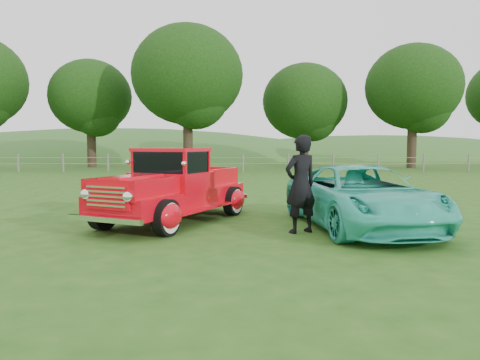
{
  "coord_description": "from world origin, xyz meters",
  "views": [
    {
      "loc": [
        -0.09,
        -9.08,
        1.89
      ],
      "look_at": [
        -0.12,
        1.2,
        1.08
      ],
      "focal_mm": 35.0,
      "sensor_mm": 36.0,
      "label": 1
    }
  ],
  "objects_px": {
    "tree_mid_west": "(90,97)",
    "red_pickup": "(173,189)",
    "tree_near_east": "(305,102)",
    "tree_near_west": "(187,75)",
    "teal_sedan": "(361,197)",
    "man": "(301,184)",
    "tree_mid_east": "(413,87)"
  },
  "relations": [
    {
      "from": "tree_mid_west",
      "to": "tree_mid_east",
      "type": "xyz_separation_m",
      "value": [
        25.0,
        -1.0,
        0.62
      ]
    },
    {
      "from": "tree_mid_west",
      "to": "teal_sedan",
      "type": "bearing_deg",
      "value": -61.46
    },
    {
      "from": "tree_near_west",
      "to": "tree_near_east",
      "type": "relative_size",
      "value": 1.25
    },
    {
      "from": "teal_sedan",
      "to": "tree_near_west",
      "type": "bearing_deg",
      "value": 96.58
    },
    {
      "from": "tree_mid_west",
      "to": "tree_mid_east",
      "type": "height_order",
      "value": "tree_mid_east"
    },
    {
      "from": "teal_sedan",
      "to": "man",
      "type": "bearing_deg",
      "value": -168.79
    },
    {
      "from": "tree_near_west",
      "to": "tree_mid_east",
      "type": "bearing_deg",
      "value": 6.71
    },
    {
      "from": "tree_near_west",
      "to": "teal_sedan",
      "type": "xyz_separation_m",
      "value": [
        6.56,
        -23.77,
        -6.1
      ]
    },
    {
      "from": "tree_mid_west",
      "to": "red_pickup",
      "type": "relative_size",
      "value": 1.61
    },
    {
      "from": "tree_mid_west",
      "to": "tree_near_east",
      "type": "relative_size",
      "value": 1.02
    },
    {
      "from": "tree_near_east",
      "to": "man",
      "type": "distance_m",
      "value": 28.86
    },
    {
      "from": "tree_mid_west",
      "to": "tree_mid_east",
      "type": "bearing_deg",
      "value": -2.29
    },
    {
      "from": "tree_mid_east",
      "to": "man",
      "type": "relative_size",
      "value": 4.57
    },
    {
      "from": "tree_mid_west",
      "to": "tree_mid_east",
      "type": "relative_size",
      "value": 0.9
    },
    {
      "from": "tree_mid_east",
      "to": "red_pickup",
      "type": "height_order",
      "value": "tree_mid_east"
    },
    {
      "from": "tree_near_west",
      "to": "man",
      "type": "bearing_deg",
      "value": -78.02
    },
    {
      "from": "man",
      "to": "tree_mid_west",
      "type": "bearing_deg",
      "value": -92.76
    },
    {
      "from": "tree_mid_west",
      "to": "teal_sedan",
      "type": "xyz_separation_m",
      "value": [
        14.56,
        -26.77,
        -4.85
      ]
    },
    {
      "from": "tree_near_east",
      "to": "tree_near_west",
      "type": "bearing_deg",
      "value": -156.04
    },
    {
      "from": "man",
      "to": "tree_near_west",
      "type": "bearing_deg",
      "value": -106.52
    },
    {
      "from": "tree_near_west",
      "to": "tree_mid_east",
      "type": "relative_size",
      "value": 1.1
    },
    {
      "from": "tree_near_east",
      "to": "teal_sedan",
      "type": "height_order",
      "value": "tree_near_east"
    },
    {
      "from": "tree_near_west",
      "to": "red_pickup",
      "type": "relative_size",
      "value": 1.98
    },
    {
      "from": "tree_mid_west",
      "to": "man",
      "type": "distance_m",
      "value": 30.63
    },
    {
      "from": "tree_near_west",
      "to": "man",
      "type": "xyz_separation_m",
      "value": [
        5.15,
        -24.29,
        -5.76
      ]
    },
    {
      "from": "tree_near_east",
      "to": "tree_mid_east",
      "type": "relative_size",
      "value": 0.88
    },
    {
      "from": "tree_mid_west",
      "to": "red_pickup",
      "type": "bearing_deg",
      "value": -68.42
    },
    {
      "from": "tree_mid_west",
      "to": "red_pickup",
      "type": "height_order",
      "value": "tree_mid_west"
    },
    {
      "from": "tree_mid_east",
      "to": "man",
      "type": "height_order",
      "value": "tree_mid_east"
    },
    {
      "from": "tree_mid_west",
      "to": "tree_near_east",
      "type": "bearing_deg",
      "value": 3.37
    },
    {
      "from": "tree_near_west",
      "to": "teal_sedan",
      "type": "height_order",
      "value": "tree_near_west"
    },
    {
      "from": "tree_mid_west",
      "to": "tree_near_east",
      "type": "height_order",
      "value": "tree_mid_west"
    }
  ]
}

